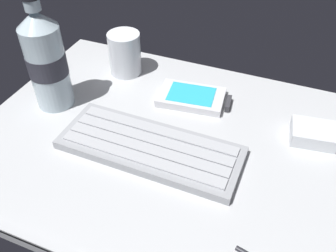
{
  "coord_description": "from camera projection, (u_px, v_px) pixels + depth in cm",
  "views": [
    {
      "loc": [
        16.15,
        -39.9,
        41.22
      ],
      "look_at": [
        0.0,
        0.0,
        3.0
      ],
      "focal_mm": 38.67,
      "sensor_mm": 36.0,
      "label": 1
    }
  ],
  "objects": [
    {
      "name": "water_bottle",
      "position": [
        46.0,
        60.0,
        0.61
      ],
      "size": [
        6.73,
        6.73,
        20.8
      ],
      "color": "silver",
      "rests_on": "ground_plane"
    },
    {
      "name": "juice_cup",
      "position": [
        125.0,
        55.0,
        0.72
      ],
      "size": [
        6.4,
        6.4,
        8.5
      ],
      "color": "silver",
      "rests_on": "ground_plane"
    },
    {
      "name": "handheld_device",
      "position": [
        195.0,
        98.0,
        0.67
      ],
      "size": [
        13.39,
        8.98,
        1.5
      ],
      "color": "silver",
      "rests_on": "ground_plane"
    },
    {
      "name": "keyboard",
      "position": [
        150.0,
        147.0,
        0.57
      ],
      "size": [
        29.14,
        11.39,
        1.7
      ],
      "color": "#93969B",
      "rests_on": "ground_plane"
    },
    {
      "name": "ground_plane",
      "position": [
        167.0,
        145.0,
        0.6
      ],
      "size": [
        64.0,
        48.0,
        2.8
      ],
      "color": "#B7BABC"
    },
    {
      "name": "charger_block",
      "position": [
        313.0,
        134.0,
        0.59
      ],
      "size": [
        7.7,
        6.5,
        2.4
      ],
      "primitive_type": "cube",
      "rotation": [
        0.0,
        0.0,
        0.14
      ],
      "color": "silver",
      "rests_on": "ground_plane"
    }
  ]
}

